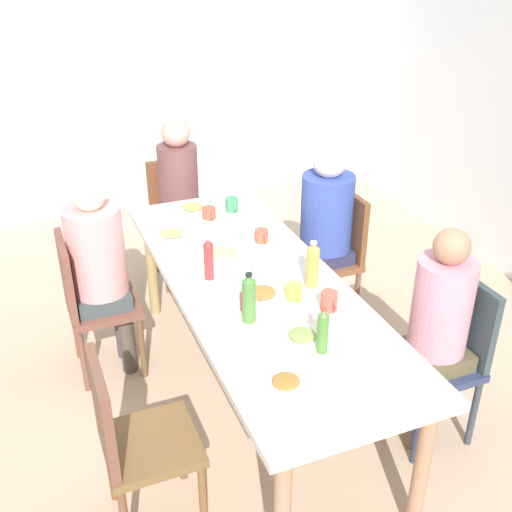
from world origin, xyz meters
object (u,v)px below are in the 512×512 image
at_px(chair_2, 447,350).
at_px(chair_0, 178,213).
at_px(chair_1, 131,437).
at_px(cup_2, 261,269).
at_px(cup_3, 247,302).
at_px(person_3, 325,218).
at_px(cup_1, 210,200).
at_px(bottle_2, 209,259).
at_px(chair_4, 88,298).
at_px(bottle_3, 249,299).
at_px(plate_0, 172,235).
at_px(person_4, 99,261).
at_px(bottle_1, 313,265).
at_px(cup_5, 232,205).
at_px(chair_3, 335,250).
at_px(cup_4, 209,213).
at_px(plate_1, 262,295).
at_px(cup_0, 329,301).
at_px(bottle_0, 323,331).
at_px(cup_7, 294,292).
at_px(plate_4, 286,384).
at_px(person_0, 179,189).
at_px(plate_2, 302,337).
at_px(cup_6, 262,236).
at_px(bowl_0, 222,258).
at_px(person_2, 437,321).
at_px(dining_table, 256,294).
at_px(plate_3, 193,208).

bearing_deg(chair_2, chair_0, -159.51).
height_order(chair_1, cup_2, chair_1).
relative_size(chair_1, cup_3, 8.41).
bearing_deg(person_3, cup_1, -124.13).
relative_size(chair_0, bottle_2, 3.72).
bearing_deg(chair_4, bottle_3, 34.86).
xyz_separation_m(plate_0, cup_2, (0.63, 0.32, 0.03)).
distance_m(person_4, plate_0, 0.45).
bearing_deg(bottle_1, cup_5, -176.73).
distance_m(chair_3, person_3, 0.26).
xyz_separation_m(cup_4, bottle_2, (0.72, -0.24, 0.08)).
height_order(plate_0, cup_4, cup_4).
height_order(chair_3, plate_0, chair_3).
bearing_deg(plate_1, cup_0, 48.12).
distance_m(cup_3, bottle_0, 0.48).
bearing_deg(cup_7, plate_4, -27.66).
bearing_deg(person_0, plate_2, -0.10).
height_order(plate_4, cup_0, cup_0).
height_order(person_0, cup_1, person_0).
xyz_separation_m(cup_2, cup_4, (-0.80, -0.03, -0.00)).
height_order(plate_1, cup_6, cup_6).
distance_m(cup_0, cup_2, 0.46).
distance_m(chair_2, person_3, 1.21).
bearing_deg(plate_1, cup_5, 167.96).
bearing_deg(plate_0, cup_5, 115.77).
bearing_deg(bowl_0, bottle_0, 9.11).
bearing_deg(plate_0, bottle_3, 6.01).
relative_size(chair_1, cup_6, 7.81).
height_order(person_0, person_2, person_0).
bearing_deg(chair_2, cup_5, -157.48).
height_order(plate_4, cup_3, cup_3).
relative_size(dining_table, cup_3, 22.17).
distance_m(plate_1, cup_0, 0.35).
bearing_deg(bottle_1, chair_0, -171.68).
relative_size(bowl_0, bottle_1, 0.77).
relative_size(cup_5, bottle_3, 0.46).
xyz_separation_m(plate_3, bottle_0, (1.67, 0.08, 0.09)).
bearing_deg(plate_2, plate_4, -36.67).
bearing_deg(bottle_0, cup_1, 178.43).
xyz_separation_m(chair_4, cup_3, (0.82, 0.67, 0.30)).
height_order(plate_0, bottle_1, bottle_1).
distance_m(chair_0, cup_1, 0.63).
height_order(person_0, bottle_3, person_0).
height_order(person_2, cup_4, person_2).
bearing_deg(chair_1, dining_table, 126.32).
bearing_deg(person_3, plate_2, -32.14).
height_order(plate_1, plate_4, same).
relative_size(plate_4, cup_2, 1.69).
bearing_deg(cup_0, person_3, 153.23).
distance_m(chair_4, plate_0, 0.61).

